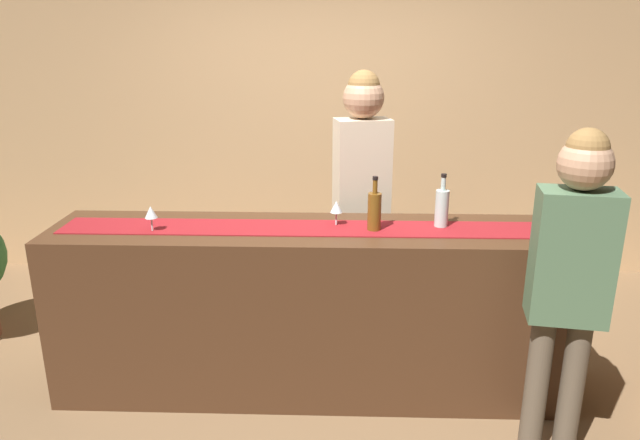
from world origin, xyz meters
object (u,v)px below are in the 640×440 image
object	(u,v)px
wine_glass_mid_counter	(151,213)
bartender	(362,178)
wine_bottle_clear	(442,207)
wine_glass_near_customer	(336,208)
wine_bottle_amber	(374,211)
customer_sipping	(570,269)

from	to	relation	value
wine_glass_mid_counter	bartender	bearing A→B (deg)	29.78
wine_bottle_clear	wine_glass_near_customer	world-z (taller)	wine_bottle_clear
wine_glass_near_customer	bartender	xyz separation A→B (m)	(0.16, 0.53, 0.04)
wine_glass_mid_counter	bartender	distance (m)	1.33
wine_bottle_amber	customer_sipping	size ratio (longest dim) A/B	0.18
wine_bottle_amber	wine_bottle_clear	bearing A→B (deg)	11.03
wine_bottle_clear	bartender	distance (m)	0.68
wine_bottle_clear	wine_bottle_amber	bearing A→B (deg)	-168.97
bartender	wine_bottle_clear	bearing A→B (deg)	115.04
wine_bottle_clear	bartender	xyz separation A→B (m)	(-0.42, 0.53, 0.03)
bartender	wine_glass_near_customer	bearing A→B (deg)	59.73
wine_bottle_amber	wine_bottle_clear	xyz separation A→B (m)	(0.37, 0.07, 0.00)
wine_glass_near_customer	wine_bottle_clear	bearing A→B (deg)	-0.19
wine_glass_near_customer	customer_sipping	size ratio (longest dim) A/B	0.09
wine_bottle_clear	customer_sipping	world-z (taller)	customer_sipping
wine_glass_near_customer	wine_glass_mid_counter	bearing A→B (deg)	-172.36
wine_glass_mid_counter	wine_glass_near_customer	bearing A→B (deg)	7.64
wine_bottle_amber	customer_sipping	bearing A→B (deg)	-34.03
wine_glass_mid_counter	wine_bottle_amber	bearing A→B (deg)	2.80
wine_bottle_amber	bartender	bearing A→B (deg)	94.54
wine_bottle_amber	wine_glass_near_customer	bearing A→B (deg)	160.07
customer_sipping	wine_glass_near_customer	bearing A→B (deg)	157.26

